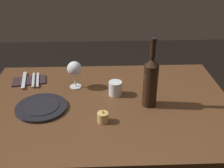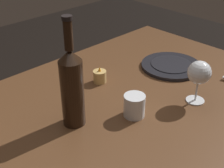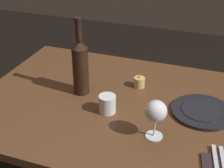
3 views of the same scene
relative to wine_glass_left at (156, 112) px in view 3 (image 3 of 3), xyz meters
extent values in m
cube|color=#56351E|center=(-0.17, 0.17, -0.13)|extent=(1.30, 0.90, 0.04)
cylinder|color=#412816|center=(-0.75, 0.55, -0.50)|extent=(0.06, 0.06, 0.70)
cylinder|color=white|center=(0.00, 0.00, -0.11)|extent=(0.07, 0.07, 0.00)
cylinder|color=white|center=(0.00, 0.00, -0.07)|extent=(0.01, 0.01, 0.08)
sphere|color=white|center=(0.00, 0.00, 0.00)|extent=(0.08, 0.08, 0.08)
cylinder|color=beige|center=(0.00, 0.00, 0.00)|extent=(0.06, 0.06, 0.03)
cylinder|color=black|center=(-0.39, 0.20, 0.00)|extent=(0.07, 0.07, 0.22)
cone|color=black|center=(-0.39, 0.20, 0.13)|extent=(0.07, 0.07, 0.03)
cylinder|color=black|center=(-0.39, 0.20, 0.19)|extent=(0.03, 0.03, 0.09)
cylinder|color=black|center=(-0.39, 0.20, 0.24)|extent=(0.03, 0.03, 0.01)
cylinder|color=white|center=(-0.22, 0.09, -0.07)|extent=(0.07, 0.07, 0.08)
cylinder|color=silver|center=(-0.22, 0.09, -0.09)|extent=(0.06, 0.06, 0.04)
cylinder|color=#DBB266|center=(-0.15, 0.34, -0.09)|extent=(0.05, 0.05, 0.05)
cylinder|color=white|center=(-0.15, 0.34, -0.09)|extent=(0.04, 0.04, 0.03)
cone|color=#F99E2D|center=(-0.15, 0.34, -0.05)|extent=(0.01, 0.01, 0.02)
cylinder|color=black|center=(0.15, 0.22, -0.10)|extent=(0.26, 0.26, 0.01)
cylinder|color=black|center=(0.15, 0.22, -0.10)|extent=(0.17, 0.17, 0.00)
cube|color=silver|center=(0.25, -0.08, -0.10)|extent=(0.04, 0.18, 0.00)
cube|color=silver|center=(0.23, -0.08, -0.10)|extent=(0.04, 0.18, 0.00)
camera|label=1|loc=(-0.15, 1.39, 0.66)|focal=44.59mm
camera|label=2|loc=(-0.88, -0.47, 0.51)|focal=50.80mm
camera|label=3|loc=(0.17, -0.95, 0.66)|focal=51.67mm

